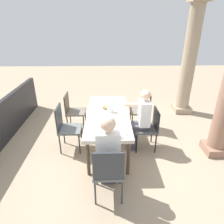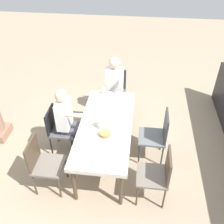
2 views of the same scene
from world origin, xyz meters
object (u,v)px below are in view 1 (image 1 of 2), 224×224
chair_mid_south (66,125)px  bread_basket (107,107)px  plate_0 (119,100)px  diner_man_white (108,152)px  dining_table (108,116)px  wine_glass_2 (118,132)px  chair_west_north (143,108)px  water_pitcher (111,109)px  chair_west_south (73,109)px  plate_2 (123,131)px  chair_head_east (109,170)px  plate_1 (96,114)px  diner_woman_green (141,119)px  chair_mid_north (149,126)px  stone_column_near (189,62)px

chair_mid_south → bread_basket: (-0.35, 0.82, 0.23)m
plate_0 → diner_man_white: bearing=-7.8°
diner_man_white → dining_table: bearing=179.9°
wine_glass_2 → chair_mid_south: bearing=-127.7°
chair_west_north → plate_0: bearing=-87.6°
dining_table → wine_glass_2: (0.87, 0.15, 0.17)m
water_pitcher → chair_west_south: bearing=-125.1°
chair_west_north → plate_2: chair_west_north is taller
chair_head_east → wine_glass_2: chair_head_east is taller
wine_glass_2 → bread_basket: size_ratio=0.87×
plate_1 → diner_man_white: bearing=11.4°
bread_basket → water_pitcher: bearing=23.4°
diner_woman_green → wine_glass_2: 0.93m
diner_woman_green → chair_mid_north: bearing=89.1°
dining_table → water_pitcher: size_ratio=11.51×
chair_west_north → wine_glass_2: chair_west_north is taller
chair_west_south → chair_mid_south: 0.81m
chair_head_east → stone_column_near: (-3.06, 2.16, 0.90)m
chair_mid_north → chair_head_east: (1.29, -0.83, 0.03)m
diner_woman_green → water_pitcher: bearing=-106.9°
chair_west_south → bread_basket: 0.96m
chair_mid_south → plate_2: size_ratio=4.02×
chair_west_south → bread_basket: chair_west_south is taller
dining_table → chair_mid_north: chair_mid_north is taller
diner_man_white → chair_mid_north: bearing=142.5°
chair_west_south → plate_0: bearing=88.7°
water_pitcher → diner_woman_green: bearing=73.1°
chair_mid_north → chair_head_east: chair_head_east is taller
plate_0 → dining_table: bearing=-20.4°
plate_2 → wine_glass_2: 0.22m
diner_woman_green → plate_1: 0.89m
plate_1 → plate_2: size_ratio=0.97×
diner_woman_green → diner_man_white: (1.09, -0.65, 0.03)m
diner_man_white → plate_2: (-0.49, 0.25, 0.05)m
dining_table → chair_mid_south: bearing=-82.9°
chair_west_north → plate_1: size_ratio=4.05×
chair_head_east → chair_mid_north: bearing=147.1°
diner_woman_green → plate_0: (-0.78, -0.39, 0.07)m
dining_table → chair_west_south: bearing=-130.0°
plate_0 → chair_west_north: bearing=92.4°
plate_1 → bread_basket: (-0.26, 0.22, 0.02)m
chair_mid_north → diner_woman_green: 0.26m
diner_woman_green → plate_1: diner_woman_green is taller
plate_0 → chair_head_east: bearing=-6.9°
diner_woman_green → stone_column_near: size_ratio=0.44×
chair_west_south → stone_column_near: stone_column_near is taller
dining_table → stone_column_near: size_ratio=0.66×
chair_mid_south → wine_glass_2: chair_mid_south is taller
stone_column_near → plate_1: stone_column_near is taller
plate_1 → water_pitcher: water_pitcher is taller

